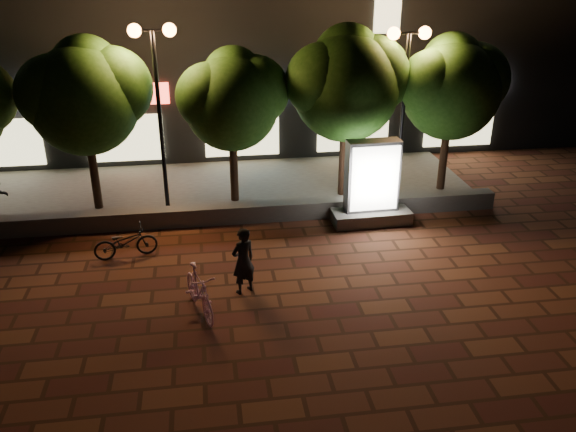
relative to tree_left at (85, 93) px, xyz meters
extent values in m
plane|color=#5A301C|center=(3.45, -5.46, -3.44)|extent=(80.00, 80.00, 0.00)
cube|color=#65625E|center=(3.45, -1.46, -3.19)|extent=(16.00, 0.45, 0.50)
cube|color=#65625E|center=(3.45, 1.04, -3.40)|extent=(16.00, 5.00, 0.08)
cube|color=black|center=(3.45, 7.54, 1.56)|extent=(28.00, 8.00, 10.00)
cube|color=beige|center=(-3.55, 3.48, -2.34)|extent=(2.60, 0.10, 1.60)
cube|color=red|center=(0.45, 3.48, -0.84)|extent=(3.20, 0.12, 0.70)
cube|color=beige|center=(0.45, 3.48, -2.34)|extent=(2.60, 0.10, 1.60)
cube|color=#62C2FF|center=(4.45, 3.48, -0.84)|extent=(3.20, 0.12, 0.70)
cube|color=beige|center=(4.45, 3.48, -2.34)|extent=(2.60, 0.10, 1.60)
cube|color=orange|center=(8.45, 3.48, -0.84)|extent=(3.20, 0.12, 0.70)
cube|color=beige|center=(8.45, 3.48, -2.34)|extent=(2.60, 0.10, 1.60)
cube|color=beige|center=(12.45, 3.48, -0.84)|extent=(3.20, 0.12, 0.70)
cube|color=beige|center=(12.45, 3.48, -2.34)|extent=(2.60, 0.10, 1.60)
cube|color=beige|center=(9.45, 3.48, 1.56)|extent=(0.90, 0.10, 1.20)
cylinder|color=black|center=(-0.05, -0.06, -2.19)|extent=(0.24, 0.24, 2.34)
sphere|color=#264D16|center=(-0.05, -0.06, -0.20)|extent=(3.00, 3.00, 3.00)
sphere|color=#264D16|center=(0.70, 0.14, 0.10)|extent=(2.25, 2.25, 2.25)
sphere|color=#264D16|center=(-0.73, -0.21, 0.05)|extent=(2.10, 2.10, 2.10)
sphere|color=#264D16|center=(0.05, 0.29, 0.55)|extent=(1.95, 1.95, 1.95)
cylinder|color=black|center=(3.95, -0.06, -2.26)|extent=(0.24, 0.24, 2.21)
sphere|color=#264D16|center=(3.95, -0.06, -0.42)|extent=(2.70, 2.70, 2.70)
sphere|color=#264D16|center=(4.62, 0.14, -0.12)|extent=(2.03, 2.03, 2.02)
sphere|color=#264D16|center=(3.34, -0.21, -0.17)|extent=(1.89, 1.89, 1.89)
sphere|color=#264D16|center=(4.05, 0.29, 0.26)|extent=(1.76, 1.76, 1.76)
cylinder|color=black|center=(7.25, -0.06, -2.15)|extent=(0.24, 0.24, 2.43)
sphere|color=#264D16|center=(7.25, -0.06, -0.08)|extent=(3.10, 3.10, 3.10)
sphere|color=#264D16|center=(8.02, 0.14, 0.22)|extent=(2.33, 2.33, 2.33)
sphere|color=#264D16|center=(6.55, -0.21, 0.17)|extent=(2.17, 2.17, 2.17)
sphere|color=#264D16|center=(7.35, 0.29, 0.69)|extent=(2.01, 2.02, 2.02)
cylinder|color=black|center=(10.45, -0.06, -2.22)|extent=(0.24, 0.24, 2.29)
sphere|color=#264D16|center=(10.45, -0.06, -0.27)|extent=(2.90, 2.90, 2.90)
sphere|color=#264D16|center=(11.17, 0.14, 0.03)|extent=(2.18, 2.17, 2.17)
sphere|color=#264D16|center=(9.79, -0.21, -0.02)|extent=(2.03, 2.03, 2.03)
sphere|color=#264D16|center=(10.55, 0.29, 0.45)|extent=(1.89, 1.88, 1.88)
cylinder|color=black|center=(1.95, -0.26, -0.86)|extent=(0.12, 0.12, 5.00)
cylinder|color=black|center=(1.95, -0.26, 1.64)|extent=(0.90, 0.08, 0.08)
sphere|color=orange|center=(1.50, -0.26, 1.64)|extent=(0.36, 0.36, 0.36)
sphere|color=orange|center=(2.40, -0.26, 1.64)|extent=(0.36, 0.36, 0.36)
cylinder|color=black|center=(8.95, -0.26, -0.96)|extent=(0.12, 0.12, 4.80)
cylinder|color=black|center=(8.95, -0.26, 1.44)|extent=(0.90, 0.08, 0.08)
sphere|color=orange|center=(8.50, -0.26, 1.44)|extent=(0.36, 0.36, 0.36)
sphere|color=orange|center=(9.40, -0.26, 1.44)|extent=(0.36, 0.36, 0.36)
cube|color=#65625E|center=(7.61, -1.96, -3.26)|extent=(2.21, 1.16, 0.36)
cube|color=#4C4C51|center=(7.61, -1.96, -2.08)|extent=(1.47, 0.55, 2.00)
cube|color=white|center=(7.62, -2.23, -2.08)|extent=(1.32, 0.08, 1.81)
cube|color=white|center=(7.61, -1.70, -2.08)|extent=(1.32, 0.08, 1.81)
imported|color=#F7A8D6|center=(2.84, -5.95, -2.93)|extent=(0.98, 1.79, 1.03)
imported|color=black|center=(3.82, -5.24, -2.66)|extent=(0.68, 0.61, 1.57)
imported|color=black|center=(1.05, -3.18, -3.04)|extent=(1.62, 0.83, 0.81)
camera|label=1|loc=(3.14, -16.74, 3.61)|focal=37.12mm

